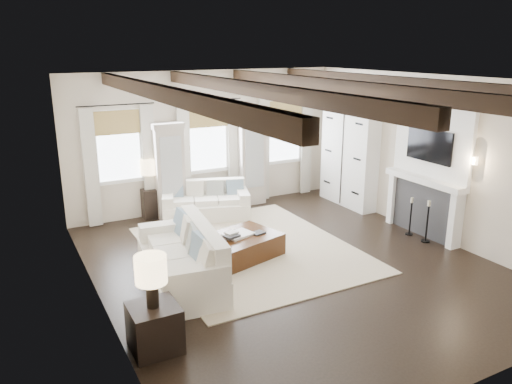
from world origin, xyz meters
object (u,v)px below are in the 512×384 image
sofa_left (185,261)px  side_table_front (155,328)px  sofa_back (206,203)px  side_table_back (151,202)px  ottoman (236,248)px

sofa_left → side_table_front: (-0.98, -1.57, -0.09)m
sofa_back → side_table_back: bearing=150.5°
sofa_back → ottoman: sofa_back is taller
side_table_back → sofa_back: bearing=-29.5°
ottoman → side_table_front: 2.95m
sofa_back → side_table_back: (-1.07, 0.60, 0.01)m
sofa_left → side_table_back: sofa_left is taller
ottoman → side_table_front: bearing=-151.3°
sofa_left → side_table_front: bearing=-122.1°
sofa_back → sofa_left: (-1.55, -2.87, 0.07)m
sofa_back → side_table_back: sofa_back is taller
sofa_back → side_table_front: size_ratio=3.43×
side_table_front → sofa_left: bearing=57.9°
sofa_back → sofa_left: bearing=-118.4°
sofa_left → ottoman: (1.14, 0.48, -0.19)m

